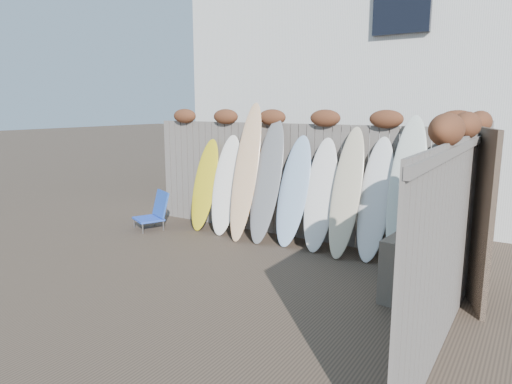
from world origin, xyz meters
The scene contains 16 objects.
ground centered at (0.00, 0.00, 0.00)m, with size 80.00×80.00×0.00m, color #493A2D.
back_fence centered at (0.06, 2.39, 1.18)m, with size 6.05×0.28×2.24m.
right_fence centered at (2.99, 0.25, 1.14)m, with size 0.28×4.40×2.24m.
house centered at (0.50, 6.50, 3.20)m, with size 8.50×5.50×6.33m.
beach_chair centered at (-2.47, 1.50, 0.33)m, with size 0.72×0.74×0.71m.
wooden_crate centered at (2.52, 0.66, 0.38)m, with size 0.66×0.55×0.77m, color #4B4138.
lattice_panel centered at (3.05, 1.25, 1.03)m, with size 0.06×1.37×2.06m, color #433828.
surfboard_0 centered at (-1.66, 2.02, 0.85)m, with size 0.51×0.07×1.76m, color gold.
surfboard_1 centered at (-1.15, 2.00, 0.89)m, with size 0.53×0.07×1.85m, color white.
surfboard_2 centered at (-0.67, 1.93, 1.18)m, with size 0.46×0.07×2.46m, color tan.
surfboard_3 centered at (-0.26, 1.97, 1.05)m, with size 0.52×0.07×2.18m, color slate.
surfboard_4 centered at (0.21, 2.03, 0.91)m, with size 0.55×0.07×1.89m, color #9EBEE4.
surfboard_5 centered at (0.70, 2.03, 0.90)m, with size 0.51×0.07×1.87m, color white.
surfboard_6 centered at (1.17, 1.95, 1.00)m, with size 0.46×0.07×2.07m, color beige.
surfboard_7 centered at (1.60, 2.02, 0.93)m, with size 0.49×0.07×1.92m, color white.
surfboard_8 centered at (2.06, 1.96, 1.09)m, with size 0.51×0.07×2.27m, color silver.
Camera 1 is at (3.66, -4.59, 2.29)m, focal length 32.00 mm.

